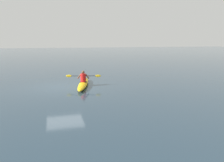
% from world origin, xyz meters
% --- Properties ---
extents(ground_plane, '(160.00, 160.00, 0.00)m').
position_xyz_m(ground_plane, '(0.00, 0.00, 0.00)').
color(ground_plane, '#283D4C').
extents(kayak, '(1.62, 4.47, 0.30)m').
position_xyz_m(kayak, '(-1.33, 0.06, 0.15)').
color(kayak, '#EAB214').
rests_on(kayak, ground).
extents(kayaker, '(2.36, 0.69, 0.77)m').
position_xyz_m(kayaker, '(-1.33, 0.06, 0.63)').
color(kayaker, red).
rests_on(kayaker, kayak).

